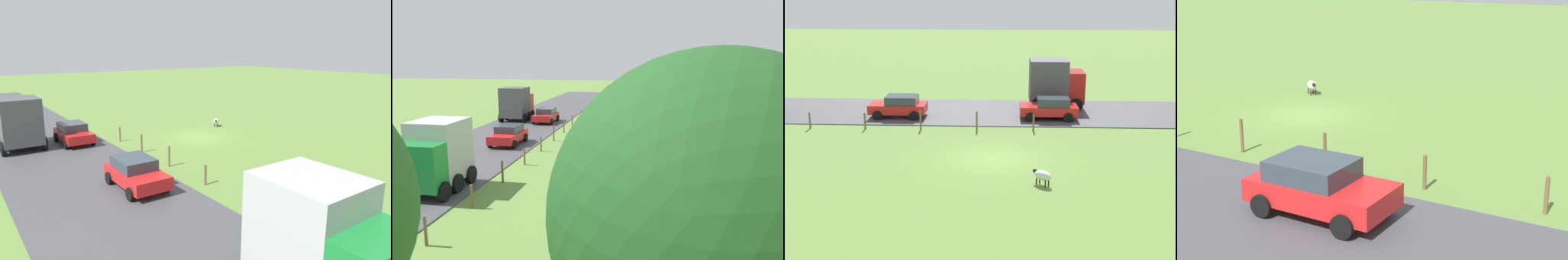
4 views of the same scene
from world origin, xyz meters
The scene contains 7 objects.
ground_plane centered at (0.00, 0.00, 0.00)m, with size 160.00×160.00×0.00m, color olive.
sheep_3 centered at (-3.75, -2.43, 0.48)m, with size 0.97×1.02×0.72m.
fence_post_1 centered at (5.51, 1.14, 0.63)m, with size 0.12×0.12×1.25m, color brown.
fence_post_2 centered at (5.51, 4.79, 0.63)m, with size 0.12×0.12×1.27m, color brown.
fence_post_3 centered at (5.51, 8.43, 0.55)m, with size 0.12×0.12×1.09m, color brown.
fence_post_4 centered at (5.51, 12.08, 0.55)m, with size 0.12×0.12×1.09m, color brown.
car_0 centered at (8.66, 6.78, 0.85)m, with size 2.16×3.95×1.52m.
Camera 4 is at (20.62, 15.38, 6.60)m, focal length 53.66 mm.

